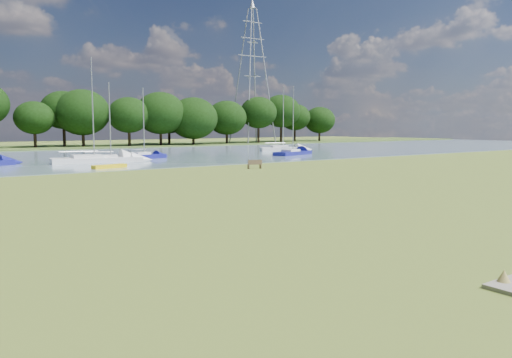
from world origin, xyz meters
TOP-DOWN VIEW (x-y plane):
  - ground at (0.00, 0.00)m, footprint 220.00×220.00m
  - river at (0.00, 42.00)m, footprint 220.00×40.00m
  - far_bank at (0.00, 72.00)m, footprint 220.00×20.00m
  - riverbank_bench at (12.21, 17.24)m, footprint 1.36×0.72m
  - kayak at (1.77, 24.77)m, footprint 3.29×1.53m
  - pylon at (48.65, 70.00)m, footprint 7.15×5.01m
  - tree_line at (1.21, 68.00)m, footprint 145.01×8.41m
  - sailboat_0 at (9.15, 34.69)m, footprint 5.46×2.89m
  - sailboat_1 at (27.68, 30.81)m, footprint 6.98×4.06m
  - sailboat_2 at (2.65, 32.13)m, footprint 8.49×3.25m
  - sailboat_5 at (32.91, 39.51)m, footprint 6.94×4.36m
  - sailboat_6 at (4.32, 31.94)m, footprint 6.55×3.20m

SIDE VIEW (x-z plane):
  - ground at x=0.00m, z-range 0.00..0.00m
  - river at x=0.00m, z-range -0.05..0.05m
  - far_bank at x=0.00m, z-range -0.20..0.20m
  - kayak at x=1.77m, z-range 0.05..0.37m
  - riverbank_bench at x=12.21m, z-range 0.00..0.81m
  - sailboat_1 at x=27.68m, z-range -3.87..4.84m
  - sailboat_6 at x=4.32m, z-range -3.57..4.56m
  - sailboat_0 at x=9.15m, z-range -3.44..4.50m
  - sailboat_2 at x=2.65m, z-range -4.73..5.80m
  - sailboat_5 at x=32.91m, z-range -4.17..5.29m
  - tree_line at x=1.21m, z-range 1.01..11.19m
  - pylon at x=48.65m, z-range 3.99..34.16m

